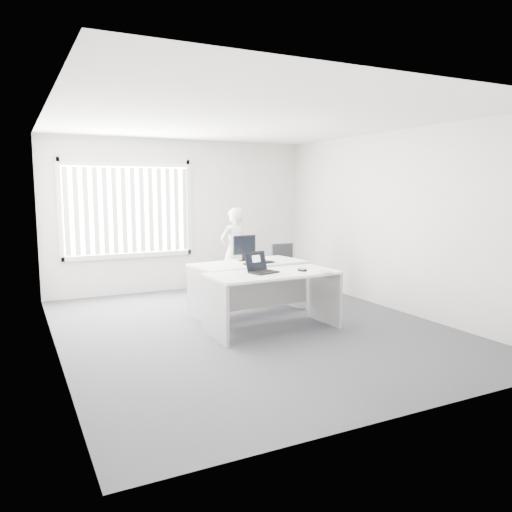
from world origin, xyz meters
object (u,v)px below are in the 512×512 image
office_chair (286,282)px  laptop (264,263)px  monitor (244,248)px  person (234,251)px  desk_near (273,289)px  desk_far (249,277)px

office_chair → laptop: (-1.28, -1.63, 0.64)m
laptop → monitor: bearing=60.9°
office_chair → monitor: monitor is taller
office_chair → monitor: 1.29m
person → monitor: bearing=61.7°
desk_near → person: person is taller
desk_near → monitor: bearing=81.5°
person → laptop: 2.52m
office_chair → laptop: bearing=-126.1°
office_chair → person: bearing=130.0°
desk_far → person: size_ratio=1.16×
laptop → desk_near: bearing=-20.1°
desk_near → laptop: (-0.14, 0.01, 0.36)m
desk_near → person: (0.52, 2.43, 0.21)m
person → desk_far: bearing=63.3°
person → monitor: (-0.38, -1.22, 0.20)m
monitor → desk_far: bearing=-100.6°
laptop → desk_far: bearing=59.4°
office_chair → monitor: size_ratio=2.41×
monitor → laptop: bearing=-107.6°
person → laptop: size_ratio=4.42×
desk_near → office_chair: office_chair is taller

